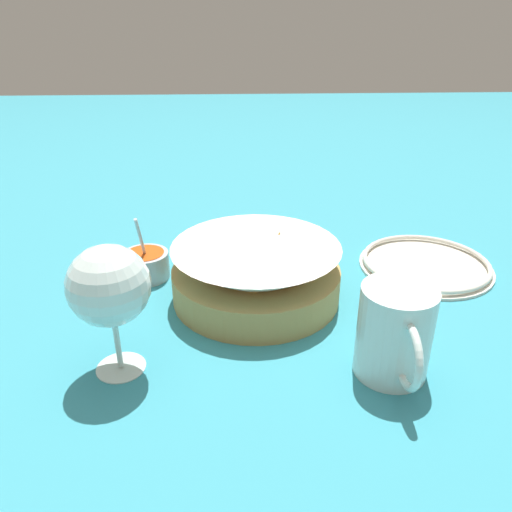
% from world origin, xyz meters
% --- Properties ---
extents(ground_plane, '(4.00, 4.00, 0.00)m').
position_xyz_m(ground_plane, '(0.00, 0.00, 0.00)').
color(ground_plane, teal).
extents(food_basket, '(0.25, 0.25, 0.09)m').
position_xyz_m(food_basket, '(0.01, -0.01, 0.04)').
color(food_basket, '#B2894C').
rests_on(food_basket, ground_plane).
extents(sauce_cup, '(0.08, 0.08, 0.12)m').
position_xyz_m(sauce_cup, '(-0.06, -0.19, 0.02)').
color(sauce_cup, '#B7B7BC').
rests_on(sauce_cup, ground_plane).
extents(wine_glass, '(0.10, 0.10, 0.16)m').
position_xyz_m(wine_glass, '(0.17, -0.18, 0.11)').
color(wine_glass, silver).
rests_on(wine_glass, ground_plane).
extents(beer_mug, '(0.13, 0.09, 0.11)m').
position_xyz_m(beer_mug, '(0.19, 0.14, 0.05)').
color(beer_mug, silver).
rests_on(beer_mug, ground_plane).
extents(side_plate, '(0.22, 0.22, 0.01)m').
position_xyz_m(side_plate, '(-0.07, 0.28, 0.01)').
color(side_plate, silver).
rests_on(side_plate, ground_plane).
extents(napkin, '(0.15, 0.10, 0.01)m').
position_xyz_m(napkin, '(-0.21, 0.05, 0.00)').
color(napkin, '#38608E').
rests_on(napkin, ground_plane).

